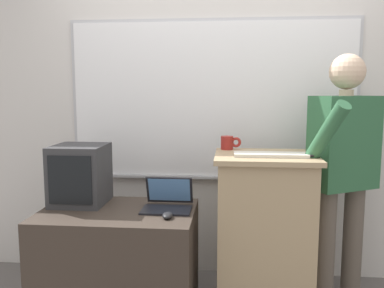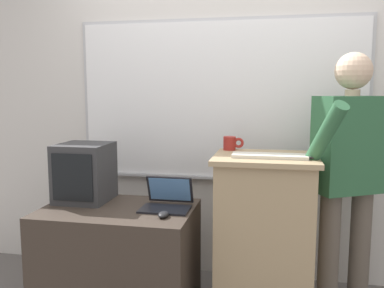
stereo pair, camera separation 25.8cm
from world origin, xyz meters
The scene contains 10 objects.
back_wall centered at (0.00, 1.12, 1.32)m, with size 6.40×0.17×2.63m.
lectern_podium centered at (0.30, 0.49, 0.52)m, with size 0.63×0.54×1.04m.
side_desk centered at (-0.62, 0.37, 0.35)m, with size 0.96×0.64×0.70m.
person_presenter centered at (0.82, 0.64, 0.97)m, with size 0.60×0.69×1.67m.
laptop centered at (-0.31, 0.45, 0.75)m, with size 0.31×0.27×0.19m.
wireless_keyboard centered at (0.33, 0.43, 1.05)m, with size 0.44×0.15×0.02m.
computer_mouse_by_laptop centered at (-0.28, 0.24, 0.71)m, with size 0.06×0.10×0.03m.
computer_mouse_by_keyboard centered at (0.57, 0.41, 1.06)m, with size 0.06×0.10×0.03m.
crt_monitor centered at (-0.90, 0.50, 0.89)m, with size 0.34×0.35×0.39m.
coffee_mug centered at (0.07, 0.69, 1.09)m, with size 0.14×0.08×0.09m.
Camera 2 is at (0.33, -2.01, 1.44)m, focal length 38.00 mm.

